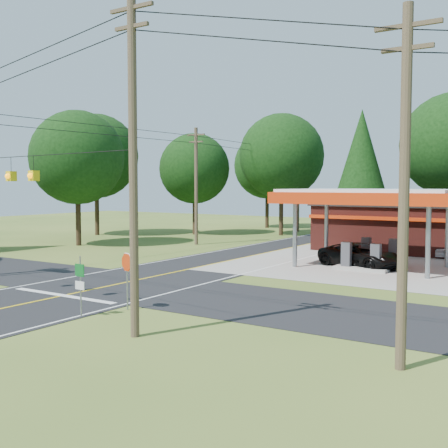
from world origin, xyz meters
The scene contains 16 objects.
ground centered at (0.00, 0.00, 0.00)m, with size 120.00×120.00×0.00m, color #435F21.
main_highway centered at (0.00, 0.00, 0.01)m, with size 8.00×120.00×0.02m, color black.
cross_road centered at (0.00, 0.00, 0.01)m, with size 70.00×7.00×0.02m, color black.
lane_center_yellow centered at (0.00, 0.00, 0.03)m, with size 0.15×110.00×0.00m, color yellow.
gas_canopy centered at (9.00, 13.00, 4.27)m, with size 10.60×7.40×4.88m.
convenience_store centered at (10.00, 22.98, 1.92)m, with size 16.40×7.55×3.80m.
utility_pole_near_right centered at (7.50, -7.00, 5.96)m, with size 1.80×0.30×11.50m.
utility_pole_far_left centered at (-8.00, 18.00, 5.20)m, with size 1.80×0.30×10.00m.
utility_pole_right_b centered at (16.00, -5.50, 5.20)m, with size 1.80×0.30×10.00m.
utility_pole_north centered at (-6.50, 35.00, 4.75)m, with size 0.30×0.30×9.50m.
overhead_beacons centered at (-1.00, -6.00, 6.21)m, with size 17.04×2.04×1.03m.
treeline_backdrop centered at (0.82, 24.01, 7.49)m, with size 70.27×51.59×13.30m.
suv_car centered at (8.50, 12.56, 0.75)m, with size 5.40×5.40×1.50m, color black.
sedan_car centered at (12.00, 21.00, 0.63)m, with size 3.68×3.68×1.25m, color white.
octagonal_stop_sign centered at (4.50, -4.14, 1.78)m, with size 0.80×0.30×2.39m.
route_sign_post centered at (3.80, -6.02, 1.43)m, with size 0.49×0.09×2.38m.
Camera 1 is at (20.23, -21.04, 5.14)m, focal length 45.00 mm.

